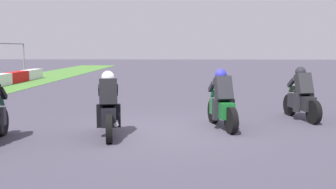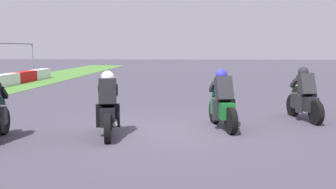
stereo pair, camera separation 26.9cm
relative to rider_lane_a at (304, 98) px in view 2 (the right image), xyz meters
The scene contains 4 objects.
ground_plane 4.18m from the rider_lane_a, 113.41° to the left, with size 120.00×120.00×0.00m, color #433F4D.
rider_lane_a is the anchor object (origin of this frame).
rider_lane_b 2.72m from the rider_lane_a, 118.68° to the left, with size 2.02×0.66×1.51m.
rider_lane_c 5.60m from the rider_lane_a, 114.64° to the left, with size 2.03×0.63×1.51m.
Camera 2 is at (-9.64, -0.66, 2.04)m, focal length 42.34 mm.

